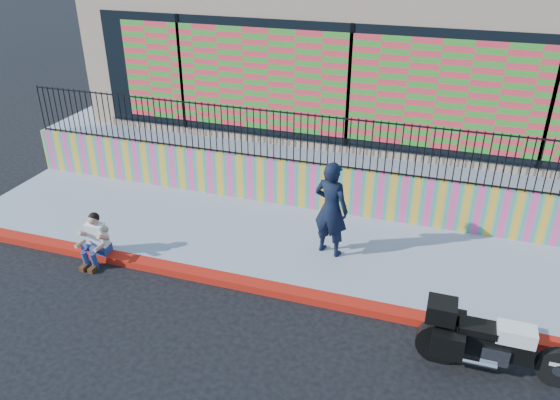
% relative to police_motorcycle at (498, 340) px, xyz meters
% --- Properties ---
extents(ground, '(90.00, 90.00, 0.00)m').
position_rel_police_motorcycle_xyz_m(ground, '(-3.44, 0.82, -0.62)').
color(ground, black).
rests_on(ground, ground).
extents(red_curb, '(16.00, 0.30, 0.15)m').
position_rel_police_motorcycle_xyz_m(red_curb, '(-3.44, 0.82, -0.54)').
color(red_curb, red).
rests_on(red_curb, ground).
extents(sidewalk, '(16.00, 3.00, 0.15)m').
position_rel_police_motorcycle_xyz_m(sidewalk, '(-3.44, 2.47, -0.54)').
color(sidewalk, '#98A0B6').
rests_on(sidewalk, ground).
extents(mural_wall, '(16.00, 0.20, 1.10)m').
position_rel_police_motorcycle_xyz_m(mural_wall, '(-3.44, 4.07, 0.08)').
color(mural_wall, '#FF4393').
rests_on(mural_wall, sidewalk).
extents(metal_fence, '(15.80, 0.04, 1.20)m').
position_rel_police_motorcycle_xyz_m(metal_fence, '(-3.44, 4.07, 1.23)').
color(metal_fence, black).
rests_on(metal_fence, mural_wall).
extents(elevated_platform, '(16.00, 10.00, 1.25)m').
position_rel_police_motorcycle_xyz_m(elevated_platform, '(-3.44, 9.17, 0.01)').
color(elevated_platform, '#98A0B6').
rests_on(elevated_platform, ground).
extents(storefront_building, '(14.00, 8.06, 4.00)m').
position_rel_police_motorcycle_xyz_m(storefront_building, '(-3.44, 8.95, 2.63)').
color(storefront_building, tan).
rests_on(storefront_building, elevated_platform).
extents(police_motorcycle, '(2.38, 0.79, 1.48)m').
position_rel_police_motorcycle_xyz_m(police_motorcycle, '(0.00, 0.00, 0.00)').
color(police_motorcycle, black).
rests_on(police_motorcycle, ground).
extents(police_officer, '(0.83, 0.66, 2.00)m').
position_rel_police_motorcycle_xyz_m(police_officer, '(-3.14, 2.29, 0.53)').
color(police_officer, black).
rests_on(police_officer, sidewalk).
extents(seated_man, '(0.54, 0.71, 1.06)m').
position_rel_police_motorcycle_xyz_m(seated_man, '(-7.57, 0.63, -0.17)').
color(seated_man, navy).
rests_on(seated_man, ground).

